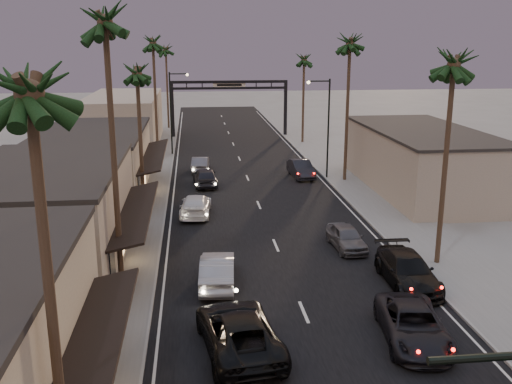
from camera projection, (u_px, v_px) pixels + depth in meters
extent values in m
plane|color=slate|center=(255.00, 195.00, 46.62)|extent=(200.00, 200.00, 0.00)
cube|color=black|center=(249.00, 181.00, 51.42)|extent=(14.00, 120.00, 0.02)
cube|color=slate|center=(147.00, 166.00, 57.10)|extent=(5.00, 92.00, 0.12)
cube|color=slate|center=(333.00, 162.00, 59.15)|extent=(5.00, 92.00, 0.12)
cube|color=gray|center=(46.00, 220.00, 31.06)|extent=(8.00, 14.00, 5.50)
cube|color=tan|center=(94.00, 164.00, 46.50)|extent=(8.00, 16.00, 5.00)
cube|color=gray|center=(125.00, 120.00, 68.46)|extent=(8.00, 20.00, 6.00)
cube|color=gray|center=(421.00, 161.00, 47.48)|extent=(8.00, 18.00, 5.00)
cube|color=black|center=(173.00, 110.00, 73.74)|extent=(0.40, 0.40, 7.00)
cube|color=black|center=(285.00, 109.00, 75.33)|extent=(0.40, 0.40, 7.00)
cube|color=black|center=(229.00, 82.00, 73.61)|extent=(15.20, 0.35, 0.35)
cube|color=black|center=(229.00, 88.00, 73.82)|extent=(15.20, 0.30, 0.30)
cube|color=beige|center=(229.00, 85.00, 73.70)|extent=(4.20, 0.12, 1.00)
cylinder|color=black|center=(328.00, 130.00, 51.04)|extent=(0.16, 0.16, 9.00)
cylinder|color=black|center=(319.00, 81.00, 49.83)|extent=(2.00, 0.12, 0.12)
sphere|color=#FFD899|center=(308.00, 82.00, 49.76)|extent=(0.30, 0.30, 0.30)
cylinder|color=black|center=(171.00, 114.00, 61.98)|extent=(0.16, 0.16, 9.00)
cylinder|color=black|center=(179.00, 74.00, 60.98)|extent=(2.00, 0.12, 0.12)
sphere|color=#FFD899|center=(187.00, 75.00, 61.11)|extent=(0.30, 0.30, 0.30)
cylinder|color=#38281C|center=(52.00, 312.00, 14.50)|extent=(0.28, 0.28, 11.00)
sphere|color=black|center=(27.00, 67.00, 12.94)|extent=(3.20, 3.20, 3.20)
cylinder|color=#38281C|center=(114.00, 166.00, 26.73)|extent=(0.28, 0.28, 13.00)
sphere|color=black|center=(104.00, 8.00, 24.91)|extent=(3.20, 3.20, 3.20)
cylinder|color=#38281C|center=(141.00, 145.00, 40.57)|extent=(0.28, 0.28, 10.00)
sphere|color=black|center=(137.00, 65.00, 39.13)|extent=(3.20, 3.20, 3.20)
cylinder|color=#38281C|center=(156.00, 103.00, 58.56)|extent=(0.28, 0.28, 12.00)
sphere|color=black|center=(153.00, 37.00, 56.87)|extent=(3.20, 3.20, 3.20)
cylinder|color=#38281C|center=(445.00, 169.00, 30.76)|extent=(0.28, 0.28, 11.00)
sphere|color=black|center=(455.00, 53.00, 29.20)|extent=(3.20, 3.20, 3.20)
cylinder|color=#38281C|center=(347.00, 114.00, 49.85)|extent=(0.28, 0.28, 12.00)
sphere|color=black|center=(350.00, 36.00, 48.16)|extent=(3.20, 3.20, 3.20)
cylinder|color=#38281C|center=(303.00, 102.00, 69.32)|extent=(0.28, 0.28, 10.00)
sphere|color=black|center=(304.00, 55.00, 67.88)|extent=(3.20, 3.20, 3.20)
cylinder|color=#38281C|center=(167.00, 90.00, 80.82)|extent=(0.28, 0.28, 11.00)
sphere|color=black|center=(166.00, 46.00, 79.25)|extent=(3.20, 3.20, 3.20)
imported|color=black|center=(239.00, 331.00, 22.98)|extent=(3.66, 6.48, 1.71)
imported|color=gray|center=(217.00, 270.00, 29.23)|extent=(2.05, 5.00, 1.61)
imported|color=silver|center=(196.00, 205.00, 41.07)|extent=(2.50, 5.27, 1.49)
imported|color=black|center=(205.00, 177.00, 49.38)|extent=(2.20, 4.85, 1.61)
imported|color=#56565B|center=(200.00, 164.00, 54.88)|extent=(1.85, 4.48, 1.44)
imported|color=black|center=(413.00, 325.00, 23.72)|extent=(3.16, 5.67, 1.50)
imported|color=black|center=(407.00, 270.00, 29.19)|extent=(2.40, 5.65, 1.62)
imported|color=#4B4B50|center=(346.00, 237.00, 34.43)|extent=(1.92, 4.24, 1.41)
imported|color=black|center=(301.00, 169.00, 52.48)|extent=(2.00, 4.91, 1.59)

